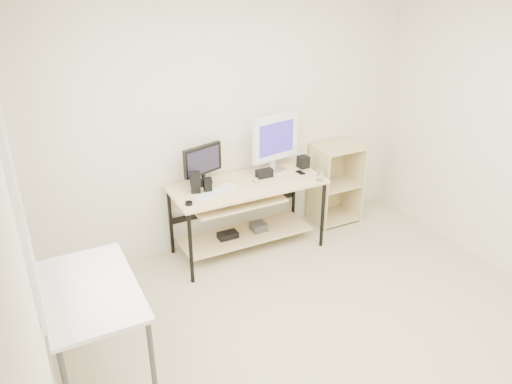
{
  "coord_description": "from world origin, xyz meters",
  "views": [
    {
      "loc": [
        -1.93,
        -2.32,
        2.73
      ],
      "look_at": [
        -0.09,
        1.3,
        0.82
      ],
      "focal_mm": 35.0,
      "sensor_mm": 36.0,
      "label": 1
    }
  ],
  "objects_px": {
    "shelf_unit": "(333,183)",
    "white_imac": "(275,139)",
    "audio_controller": "(208,185)",
    "black_monitor": "(203,162)",
    "side_table": "(91,298)",
    "desk": "(245,203)"
  },
  "relations": [
    {
      "from": "shelf_unit",
      "to": "white_imac",
      "type": "xyz_separation_m",
      "value": [
        -0.76,
        -0.02,
        0.63
      ]
    },
    {
      "from": "shelf_unit",
      "to": "audio_controller",
      "type": "height_order",
      "value": "shelf_unit"
    },
    {
      "from": "black_monitor",
      "to": "audio_controller",
      "type": "relative_size",
      "value": 2.85
    },
    {
      "from": "black_monitor",
      "to": "audio_controller",
      "type": "distance_m",
      "value": 0.25
    },
    {
      "from": "desk",
      "to": "white_imac",
      "type": "height_order",
      "value": "white_imac"
    },
    {
      "from": "side_table",
      "to": "audio_controller",
      "type": "bearing_deg",
      "value": 39.16
    },
    {
      "from": "white_imac",
      "to": "audio_controller",
      "type": "bearing_deg",
      "value": -178.51
    },
    {
      "from": "side_table",
      "to": "shelf_unit",
      "type": "bearing_deg",
      "value": 23.33
    },
    {
      "from": "shelf_unit",
      "to": "white_imac",
      "type": "height_order",
      "value": "white_imac"
    },
    {
      "from": "desk",
      "to": "black_monitor",
      "type": "relative_size",
      "value": 3.6
    },
    {
      "from": "desk",
      "to": "audio_controller",
      "type": "distance_m",
      "value": 0.49
    },
    {
      "from": "side_table",
      "to": "shelf_unit",
      "type": "relative_size",
      "value": 1.11
    },
    {
      "from": "desk",
      "to": "side_table",
      "type": "height_order",
      "value": "same"
    },
    {
      "from": "white_imac",
      "to": "audio_controller",
      "type": "height_order",
      "value": "white_imac"
    },
    {
      "from": "black_monitor",
      "to": "audio_controller",
      "type": "bearing_deg",
      "value": -117.47
    },
    {
      "from": "black_monitor",
      "to": "white_imac",
      "type": "relative_size",
      "value": 0.72
    },
    {
      "from": "black_monitor",
      "to": "white_imac",
      "type": "distance_m",
      "value": 0.78
    },
    {
      "from": "shelf_unit",
      "to": "black_monitor",
      "type": "distance_m",
      "value": 1.62
    },
    {
      "from": "white_imac",
      "to": "audio_controller",
      "type": "distance_m",
      "value": 0.87
    },
    {
      "from": "white_imac",
      "to": "audio_controller",
      "type": "relative_size",
      "value": 3.98
    },
    {
      "from": "desk",
      "to": "audio_controller",
      "type": "relative_size",
      "value": 10.24
    },
    {
      "from": "desk",
      "to": "shelf_unit",
      "type": "height_order",
      "value": "shelf_unit"
    }
  ]
}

